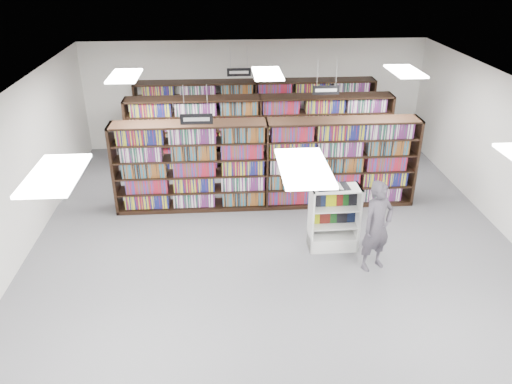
{
  "coord_description": "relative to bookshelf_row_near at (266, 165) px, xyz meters",
  "views": [
    {
      "loc": [
        -0.98,
        -8.57,
        5.62
      ],
      "look_at": [
        -0.35,
        0.5,
        1.1
      ],
      "focal_mm": 35.0,
      "sensor_mm": 36.0,
      "label": 1
    }
  ],
  "objects": [
    {
      "name": "troffer_back_left",
      "position": [
        -3.0,
        0.0,
        2.11
      ],
      "size": [
        0.6,
        1.2,
        0.04
      ],
      "primitive_type": "cube",
      "color": "white",
      "rests_on": "ceiling"
    },
    {
      "name": "troffer_back_right",
      "position": [
        3.0,
        0.0,
        2.11
      ],
      "size": [
        0.6,
        1.2,
        0.04
      ],
      "primitive_type": "cube",
      "color": "white",
      "rests_on": "ceiling"
    },
    {
      "name": "bookshelf_row_mid",
      "position": [
        0.0,
        2.0,
        0.0
      ],
      "size": [
        7.0,
        0.6,
        2.1
      ],
      "color": "black",
      "rests_on": "floor"
    },
    {
      "name": "open_book",
      "position": [
        1.11,
        -1.93,
        0.35
      ],
      "size": [
        0.67,
        0.41,
        0.13
      ],
      "rotation": [
        0.0,
        0.0,
        0.06
      ],
      "color": "black",
      "rests_on": "endcap_display"
    },
    {
      "name": "troffer_front_center",
      "position": [
        0.0,
        -5.0,
        2.11
      ],
      "size": [
        0.6,
        1.2,
        0.04
      ],
      "primitive_type": "cube",
      "color": "white",
      "rests_on": "ceiling"
    },
    {
      "name": "bookshelf_row_near",
      "position": [
        0.0,
        0.0,
        0.0
      ],
      "size": [
        7.0,
        0.6,
        2.1
      ],
      "color": "black",
      "rests_on": "floor"
    },
    {
      "name": "aisle_sign_right",
      "position": [
        1.5,
        1.0,
        1.48
      ],
      "size": [
        0.65,
        0.02,
        0.8
      ],
      "color": "#B2B2B7",
      "rests_on": "ceiling"
    },
    {
      "name": "ceiling",
      "position": [
        0.0,
        -2.0,
        2.15
      ],
      "size": [
        10.0,
        12.0,
        0.1
      ],
      "primitive_type": "cube",
      "color": "white",
      "rests_on": "wall_back"
    },
    {
      "name": "floor",
      "position": [
        0.0,
        -2.0,
        -1.05
      ],
      "size": [
        12.0,
        12.0,
        0.0
      ],
      "primitive_type": "plane",
      "color": "#55555A",
      "rests_on": "ground"
    },
    {
      "name": "bookshelf_row_far",
      "position": [
        0.0,
        3.7,
        0.0
      ],
      "size": [
        7.0,
        0.6,
        2.1
      ],
      "color": "black",
      "rests_on": "floor"
    },
    {
      "name": "wall_back",
      "position": [
        0.0,
        4.0,
        0.55
      ],
      "size": [
        10.0,
        0.1,
        3.2
      ],
      "primitive_type": "cube",
      "color": "white",
      "rests_on": "ground"
    },
    {
      "name": "troffer_back_center",
      "position": [
        0.0,
        0.0,
        2.11
      ],
      "size": [
        0.6,
        1.2,
        0.04
      ],
      "primitive_type": "cube",
      "color": "white",
      "rests_on": "ceiling"
    },
    {
      "name": "endcap_display",
      "position": [
        1.19,
        -1.92,
        -0.58
      ],
      "size": [
        0.99,
        0.5,
        1.37
      ],
      "rotation": [
        0.0,
        0.0,
        0.01
      ],
      "color": "silver",
      "rests_on": "floor"
    },
    {
      "name": "aisle_sign_left",
      "position": [
        -1.5,
        -1.0,
        1.48
      ],
      "size": [
        0.65,
        0.02,
        0.8
      ],
      "color": "#B2B2B7",
      "rests_on": "ceiling"
    },
    {
      "name": "wall_left",
      "position": [
        -5.0,
        -2.0,
        0.55
      ],
      "size": [
        0.1,
        12.0,
        3.2
      ],
      "primitive_type": "cube",
      "color": "white",
      "rests_on": "ground"
    },
    {
      "name": "aisle_sign_center",
      "position": [
        -0.5,
        3.0,
        1.48
      ],
      "size": [
        0.65,
        0.02,
        0.8
      ],
      "color": "#B2B2B7",
      "rests_on": "ceiling"
    },
    {
      "name": "shopper",
      "position": [
        1.84,
        -2.7,
        -0.14
      ],
      "size": [
        0.78,
        0.67,
        1.81
      ],
      "primitive_type": "imported",
      "rotation": [
        0.0,
        0.0,
        0.42
      ],
      "color": "#48444D",
      "rests_on": "floor"
    },
    {
      "name": "troffer_front_left",
      "position": [
        -3.0,
        -5.0,
        2.11
      ],
      "size": [
        0.6,
        1.2,
        0.04
      ],
      "primitive_type": "cube",
      "color": "white",
      "rests_on": "ceiling"
    }
  ]
}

